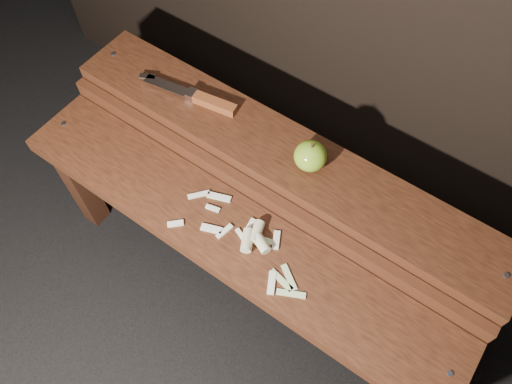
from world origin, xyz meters
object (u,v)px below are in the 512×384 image
Objects in this scene: bench_rear_tier at (280,170)px; knife at (202,99)px; apple at (310,156)px; bench_front_tier at (228,246)px.

knife is at bearing 177.38° from bench_rear_tier.
bench_rear_tier is at bearing -176.76° from apple.
apple is at bearing -1.25° from knife.
bench_front_tier is 14.64× the size of apple.
bench_rear_tier is 14.64× the size of apple.
apple reaches higher than bench_rear_tier.
knife is (-0.33, 0.01, -0.02)m from apple.
bench_rear_tier is 0.27m from knife.
knife is (-0.25, 0.01, 0.10)m from bench_rear_tier.
bench_rear_tier is 4.20× the size of knife.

